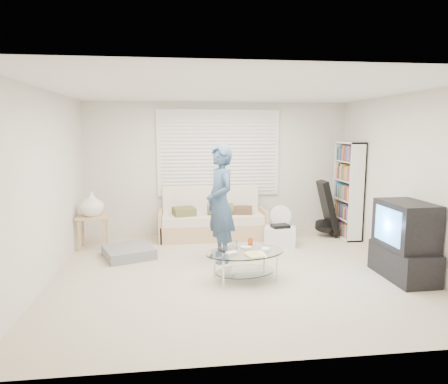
{
  "coord_description": "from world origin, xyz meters",
  "views": [
    {
      "loc": [
        -0.83,
        -5.34,
        1.97
      ],
      "look_at": [
        -0.13,
        0.3,
        1.09
      ],
      "focal_mm": 32.0,
      "sensor_mm": 36.0,
      "label": 1
    }
  ],
  "objects": [
    {
      "name": "ground",
      "position": [
        0.0,
        0.0,
        0.0
      ],
      "size": [
        5.0,
        5.0,
        0.0
      ],
      "primitive_type": "plane",
      "color": "#B9AB90",
      "rests_on": "ground"
    },
    {
      "name": "room_shell",
      "position": [
        0.0,
        0.48,
        1.63
      ],
      "size": [
        5.02,
        4.52,
        2.51
      ],
      "color": "silver",
      "rests_on": "ground"
    },
    {
      "name": "window_blinds",
      "position": [
        0.0,
        2.2,
        1.55
      ],
      "size": [
        2.32,
        0.08,
        1.62
      ],
      "color": "silver",
      "rests_on": "ground"
    },
    {
      "name": "futon_sofa",
      "position": [
        -0.16,
        1.87,
        0.31
      ],
      "size": [
        1.95,
        0.79,
        0.95
      ],
      "color": "tan",
      "rests_on": "ground"
    },
    {
      "name": "grey_floor_pillow",
      "position": [
        -1.58,
        0.86,
        0.08
      ],
      "size": [
        0.92,
        0.92,
        0.16
      ],
      "primitive_type": "cube",
      "rotation": [
        0.0,
        0.0,
        0.37
      ],
      "color": "slate",
      "rests_on": "ground"
    },
    {
      "name": "side_table",
      "position": [
        -2.22,
        1.42,
        0.72
      ],
      "size": [
        0.49,
        0.39,
        0.97
      ],
      "color": "tan",
      "rests_on": "ground"
    },
    {
      "name": "bookshelf",
      "position": [
        2.32,
        1.58,
        0.88
      ],
      "size": [
        0.28,
        0.74,
        1.77
      ],
      "color": "white",
      "rests_on": "ground"
    },
    {
      "name": "guitar_case",
      "position": [
        1.98,
        1.67,
        0.46
      ],
      "size": [
        0.42,
        0.39,
        1.03
      ],
      "color": "black",
      "rests_on": "ground"
    },
    {
      "name": "floor_fan",
      "position": [
        1.05,
        1.59,
        0.37
      ],
      "size": [
        0.39,
        0.26,
        0.64
      ],
      "color": "white",
      "rests_on": "ground"
    },
    {
      "name": "storage_bin",
      "position": [
        0.95,
        1.2,
        0.17
      ],
      "size": [
        0.61,
        0.5,
        0.37
      ],
      "color": "white",
      "rests_on": "ground"
    },
    {
      "name": "tv_unit",
      "position": [
        2.2,
        -0.51,
        0.5
      ],
      "size": [
        0.55,
        0.97,
        1.04
      ],
      "color": "black",
      "rests_on": "ground"
    },
    {
      "name": "coffee_table",
      "position": [
        0.07,
        -0.33,
        0.32
      ],
      "size": [
        1.15,
        0.84,
        0.51
      ],
      "color": "silver",
      "rests_on": "ground"
    },
    {
      "name": "standing_person",
      "position": [
        -0.17,
        0.51,
        0.88
      ],
      "size": [
        0.57,
        0.73,
        1.76
      ],
      "primitive_type": "imported",
      "rotation": [
        0.0,
        0.0,
        -1.31
      ],
      "color": "#31496D",
      "rests_on": "ground"
    }
  ]
}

